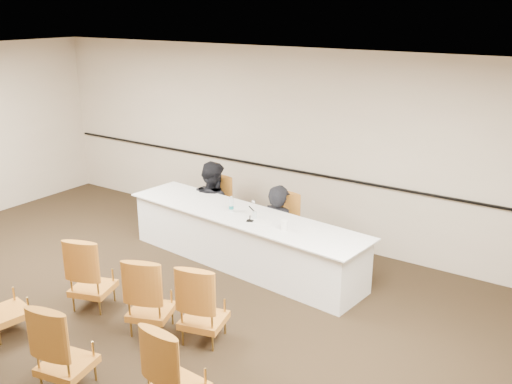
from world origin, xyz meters
TOP-DOWN VIEW (x-y plane):
  - floor at (0.00, 0.00)m, footprint 10.00×10.00m
  - ceiling at (0.00, 0.00)m, footprint 10.00×10.00m
  - wall_back at (0.00, 4.00)m, footprint 10.00×0.04m
  - wall_rail at (0.00, 3.96)m, footprint 9.80×0.04m
  - panel_table at (-0.00, 2.61)m, footprint 3.93×1.27m
  - panelist_main at (0.26, 3.15)m, footprint 0.67×0.49m
  - panelist_main_chair at (0.26, 3.15)m, footprint 0.55×0.55m
  - panelist_second at (-1.08, 3.29)m, footprint 0.96×0.84m
  - panelist_second_chair at (-1.08, 3.29)m, footprint 0.55×0.55m
  - papers at (0.38, 2.51)m, footprint 0.34×0.28m
  - microphone at (0.24, 2.42)m, footprint 0.14×0.21m
  - water_bottle at (-0.20, 2.60)m, footprint 0.09×0.09m
  - drinking_glass at (0.23, 2.55)m, footprint 0.07×0.07m
  - coffee_cup at (0.80, 2.41)m, footprint 0.11×0.11m
  - aud_chair_front_left at (-0.85, 0.57)m, footprint 0.63×0.63m
  - aud_chair_front_mid at (0.15, 0.56)m, footprint 0.64×0.64m
  - aud_chair_front_right at (0.77, 0.75)m, footprint 0.61×0.61m
  - aud_chair_back_left at (-1.19, -0.40)m, footprint 0.58×0.58m
  - aud_chair_back_mid at (0.19, -0.65)m, footprint 0.59×0.59m
  - aud_chair_back_right at (1.33, -0.33)m, footprint 0.53×0.53m

SIDE VIEW (x-z plane):
  - floor at x=0.00m, z-range 0.00..0.00m
  - panelist_main at x=0.26m, z-range -0.58..1.11m
  - panel_table at x=0.00m, z-range 0.00..0.77m
  - panelist_second at x=-1.08m, z-range -0.43..1.23m
  - panelist_main_chair at x=0.26m, z-range 0.00..0.95m
  - panelist_second_chair at x=-1.08m, z-range 0.00..0.95m
  - aud_chair_front_left at x=-0.85m, z-range 0.00..0.95m
  - aud_chair_front_mid at x=0.15m, z-range 0.00..0.95m
  - aud_chair_front_right at x=0.77m, z-range 0.00..0.95m
  - aud_chair_back_left at x=-1.19m, z-range 0.00..0.95m
  - aud_chair_back_mid at x=0.19m, z-range 0.00..0.95m
  - aud_chair_back_right at x=1.33m, z-range 0.00..0.95m
  - papers at x=0.38m, z-range 0.77..0.78m
  - drinking_glass at x=0.23m, z-range 0.77..0.87m
  - coffee_cup at x=0.80m, z-range 0.77..0.92m
  - water_bottle at x=-0.20m, z-range 0.77..1.00m
  - microphone at x=0.24m, z-range 0.77..1.04m
  - wall_rail at x=0.00m, z-range 1.09..1.11m
  - wall_back at x=0.00m, z-range 0.00..3.00m
  - ceiling at x=0.00m, z-range 3.00..3.00m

